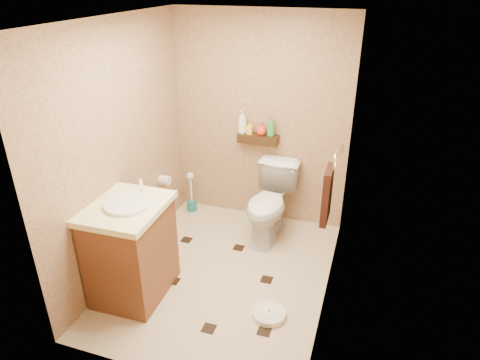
% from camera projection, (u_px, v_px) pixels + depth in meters
% --- Properties ---
extents(ground, '(2.50, 2.50, 0.00)m').
position_uv_depth(ground, '(224.00, 274.00, 4.27)').
color(ground, beige).
rests_on(ground, ground).
extents(wall_back, '(2.00, 0.04, 2.40)m').
position_uv_depth(wall_back, '(260.00, 121.00, 4.80)').
color(wall_back, tan).
rests_on(wall_back, ground).
extents(wall_front, '(2.00, 0.04, 2.40)m').
position_uv_depth(wall_front, '(151.00, 242.00, 2.67)').
color(wall_front, tan).
rests_on(wall_front, ground).
extents(wall_left, '(0.04, 2.50, 2.40)m').
position_uv_depth(wall_left, '(122.00, 151.00, 4.02)').
color(wall_left, tan).
rests_on(wall_left, ground).
extents(wall_right, '(0.04, 2.50, 2.40)m').
position_uv_depth(wall_right, '(337.00, 180.00, 3.46)').
color(wall_right, tan).
rests_on(wall_right, ground).
extents(ceiling, '(2.00, 2.50, 0.02)m').
position_uv_depth(ceiling, '(218.00, 19.00, 3.21)').
color(ceiling, silver).
rests_on(ceiling, wall_back).
extents(wall_shelf, '(0.46, 0.14, 0.10)m').
position_uv_depth(wall_shelf, '(258.00, 139.00, 4.81)').
color(wall_shelf, '#33200E').
rests_on(wall_shelf, wall_back).
extents(floor_accents, '(1.30, 1.30, 0.01)m').
position_uv_depth(floor_accents, '(222.00, 281.00, 4.17)').
color(floor_accents, black).
rests_on(floor_accents, ground).
extents(toilet, '(0.51, 0.83, 0.82)m').
position_uv_depth(toilet, '(270.00, 203.00, 4.73)').
color(toilet, white).
rests_on(toilet, ground).
extents(vanity, '(0.64, 0.77, 1.07)m').
position_uv_depth(vanity, '(131.00, 249.00, 3.84)').
color(vanity, brown).
rests_on(vanity, ground).
extents(bathroom_scale, '(0.37, 0.37, 0.06)m').
position_uv_depth(bathroom_scale, '(269.00, 314.00, 3.73)').
color(bathroom_scale, white).
rests_on(bathroom_scale, ground).
extents(toilet_brush, '(0.12, 0.12, 0.52)m').
position_uv_depth(toilet_brush, '(191.00, 197.00, 5.33)').
color(toilet_brush, '#1B6C6F').
rests_on(toilet_brush, ground).
extents(towel_ring, '(0.12, 0.30, 0.76)m').
position_uv_depth(towel_ring, '(328.00, 193.00, 3.81)').
color(towel_ring, silver).
rests_on(towel_ring, wall_right).
extents(toilet_paper, '(0.12, 0.11, 0.12)m').
position_uv_depth(toilet_paper, '(165.00, 180.00, 4.82)').
color(toilet_paper, white).
rests_on(toilet_paper, wall_left).
extents(bottle_a, '(0.12, 0.12, 0.27)m').
position_uv_depth(bottle_a, '(242.00, 122.00, 4.79)').
color(bottle_a, white).
rests_on(bottle_a, wall_shelf).
extents(bottle_b, '(0.07, 0.07, 0.15)m').
position_uv_depth(bottle_b, '(250.00, 128.00, 4.79)').
color(bottle_b, yellow).
rests_on(bottle_b, wall_shelf).
extents(bottle_c, '(0.12, 0.12, 0.15)m').
position_uv_depth(bottle_c, '(261.00, 129.00, 4.75)').
color(bottle_c, red).
rests_on(bottle_c, wall_shelf).
extents(bottle_d, '(0.11, 0.11, 0.23)m').
position_uv_depth(bottle_d, '(271.00, 126.00, 4.70)').
color(bottle_d, green).
rests_on(bottle_d, wall_shelf).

